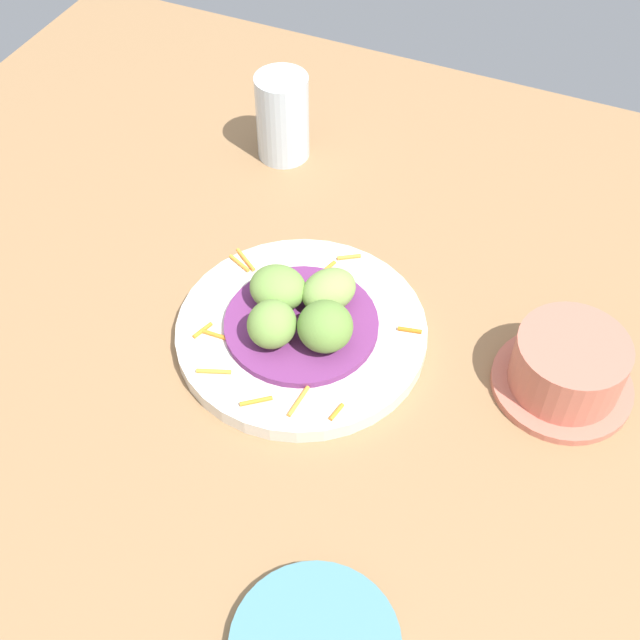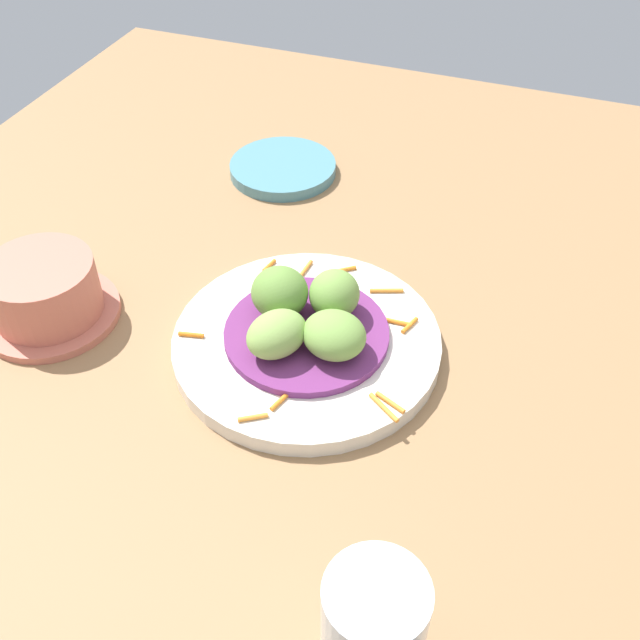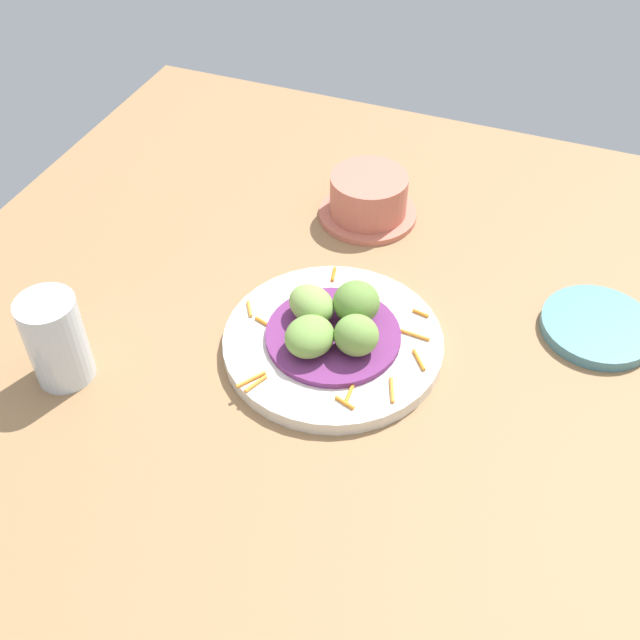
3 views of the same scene
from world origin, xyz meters
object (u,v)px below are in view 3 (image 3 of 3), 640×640
object	(u,v)px
guac_scoop_left	(312,304)
main_plate	(333,343)
guac_scoop_center	(310,336)
guac_scoop_right	(356,335)
guac_scoop_back	(356,302)
side_plate_small	(598,326)
water_glass	(56,340)
terracotta_bowl	(368,198)

from	to	relation	value
guac_scoop_left	main_plate	bearing A→B (deg)	-115.66
guac_scoop_center	guac_scoop_right	bearing A→B (deg)	-70.66
guac_scoop_back	side_plate_small	distance (cm)	27.56
main_plate	guac_scoop_right	world-z (taller)	guac_scoop_right
guac_scoop_center	guac_scoop_back	distance (cm)	6.90
guac_scoop_center	guac_scoop_right	world-z (taller)	guac_scoop_right
guac_scoop_left	guac_scoop_back	distance (cm)	4.89
guac_scoop_left	side_plate_small	distance (cm)	32.33
guac_scoop_center	side_plate_small	bearing A→B (deg)	-59.84
main_plate	side_plate_small	bearing A→B (deg)	-63.55
guac_scoop_left	guac_scoop_right	xyz separation A→B (cm)	(-2.98, -6.21, 0.31)
water_glass	guac_scoop_right	bearing A→B (deg)	-66.44
main_plate	guac_scoop_center	world-z (taller)	guac_scoop_center
guac_scoop_back	terracotta_bowl	world-z (taller)	guac_scoop_back
main_plate	guac_scoop_back	distance (cm)	5.18
guac_scoop_back	terracotta_bowl	size ratio (longest dim) A/B	0.40
water_glass	main_plate	bearing A→B (deg)	-61.23
main_plate	guac_scoop_back	world-z (taller)	guac_scoop_back
side_plate_small	terracotta_bowl	xyz separation A→B (cm)	(11.03, 31.00, 2.20)
guac_scoop_right	main_plate	bearing A→B (deg)	64.34
terracotta_bowl	main_plate	bearing A→B (deg)	-170.13
guac_scoop_left	terracotta_bowl	bearing A→B (deg)	2.84
side_plate_small	terracotta_bowl	world-z (taller)	terracotta_bowl
guac_scoop_left	guac_scoop_right	distance (cm)	6.89
guac_scoop_left	guac_scoop_back	size ratio (longest dim) A/B	1.09
terracotta_bowl	water_glass	bearing A→B (deg)	151.26
main_plate	guac_scoop_center	distance (cm)	4.84
main_plate	guac_scoop_center	size ratio (longest dim) A/B	4.32
main_plate	terracotta_bowl	size ratio (longest dim) A/B	1.87
main_plate	side_plate_small	xyz separation A→B (cm)	(13.32, -26.77, -0.15)
guac_scoop_left	guac_scoop_right	world-z (taller)	guac_scoop_right
terracotta_bowl	guac_scoop_back	bearing A→B (deg)	-164.92
main_plate	guac_scoop_right	xyz separation A→B (cm)	(-1.49, -3.10, 3.75)
main_plate	guac_scoop_back	size ratio (longest dim) A/B	4.70
main_plate	terracotta_bowl	distance (cm)	24.80
main_plate	side_plate_small	size ratio (longest dim) A/B	1.91
guac_scoop_right	guac_scoop_center	bearing A→B (deg)	109.34
guac_scoop_back	water_glass	distance (cm)	31.58
guac_scoop_back	side_plate_small	size ratio (longest dim) A/B	0.41
main_plate	guac_scoop_back	bearing A→B (deg)	-25.66
guac_scoop_back	side_plate_small	bearing A→B (deg)	-68.00
guac_scoop_center	terracotta_bowl	xyz separation A→B (cm)	(27.45, 2.75, -1.35)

